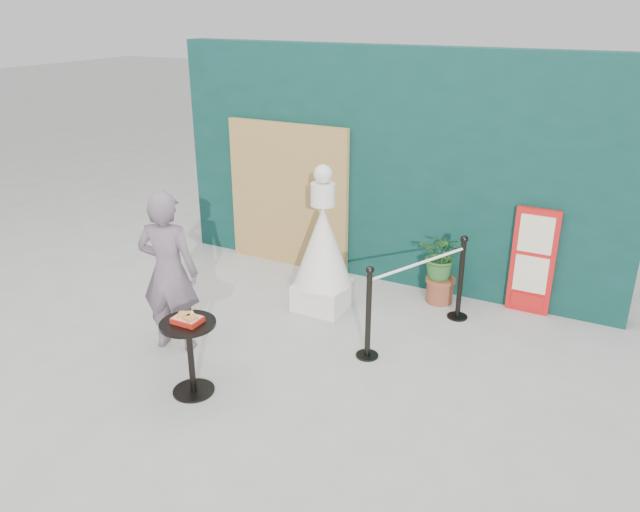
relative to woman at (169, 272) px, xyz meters
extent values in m
plane|color=#ADAAA5|center=(1.33, -0.35, -0.87)|extent=(60.00, 60.00, 0.00)
cube|color=#0A2F28|center=(1.33, 2.80, 0.63)|extent=(6.00, 0.30, 3.00)
cube|color=tan|center=(-0.07, 2.59, 0.13)|extent=(1.80, 0.08, 2.00)
imported|color=slate|center=(0.00, 0.00, 0.00)|extent=(0.72, 0.57, 1.75)
cube|color=red|center=(3.23, 2.61, -0.22)|extent=(0.50, 0.06, 1.30)
cube|color=beige|center=(3.23, 2.57, 0.13)|extent=(0.38, 0.02, 0.45)
cube|color=beige|center=(3.23, 2.57, -0.37)|extent=(0.38, 0.02, 0.45)
cube|color=red|center=(3.23, 2.57, -0.72)|extent=(0.38, 0.02, 0.18)
cube|color=white|center=(0.99, 1.57, -0.71)|extent=(0.60, 0.60, 0.33)
cone|color=white|center=(0.99, 1.57, -0.06)|extent=(0.70, 0.70, 0.98)
cylinder|color=white|center=(0.99, 1.57, 0.56)|extent=(0.28, 0.28, 0.26)
sphere|color=white|center=(0.99, 1.57, 0.80)|extent=(0.22, 0.22, 0.22)
cylinder|color=black|center=(0.71, -0.60, -0.86)|extent=(0.40, 0.40, 0.02)
cylinder|color=black|center=(0.71, -0.60, -0.51)|extent=(0.06, 0.06, 0.72)
cylinder|color=black|center=(0.71, -0.60, -0.14)|extent=(0.52, 0.52, 0.03)
cube|color=#B42013|center=(0.71, -0.60, -0.10)|extent=(0.26, 0.19, 0.05)
cube|color=#EB431F|center=(0.71, -0.60, -0.07)|extent=(0.24, 0.17, 0.00)
cube|color=tan|center=(0.67, -0.59, -0.06)|extent=(0.15, 0.14, 0.02)
cube|color=#E09A52|center=(0.76, -0.62, -0.06)|extent=(0.13, 0.13, 0.02)
cone|color=yellow|center=(0.73, -0.55, -0.04)|extent=(0.06, 0.06, 0.06)
cylinder|color=brown|center=(2.21, 2.37, -0.74)|extent=(0.33, 0.33, 0.27)
cylinder|color=brown|center=(2.21, 2.37, -0.58)|extent=(0.36, 0.36, 0.05)
imported|color=#2B6129|center=(2.21, 2.37, -0.25)|extent=(0.54, 0.47, 0.60)
cylinder|color=black|center=(1.93, 0.76, -0.86)|extent=(0.24, 0.24, 0.02)
cylinder|color=black|center=(1.93, 0.76, -0.39)|extent=(0.06, 0.06, 0.96)
sphere|color=black|center=(1.93, 0.76, 0.12)|extent=(0.09, 0.09, 0.09)
cylinder|color=black|center=(2.53, 2.06, -0.86)|extent=(0.24, 0.24, 0.02)
cylinder|color=black|center=(2.53, 2.06, -0.39)|extent=(0.06, 0.06, 0.96)
sphere|color=black|center=(2.53, 2.06, 0.12)|extent=(0.09, 0.09, 0.09)
cylinder|color=white|center=(2.23, 1.41, 0.01)|extent=(0.63, 1.31, 0.03)
camera|label=1|loc=(4.12, -4.52, 2.60)|focal=35.00mm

